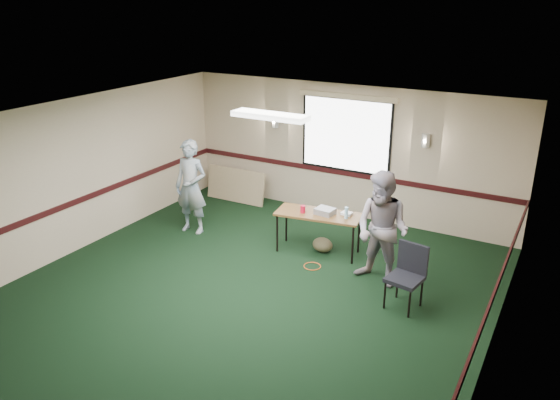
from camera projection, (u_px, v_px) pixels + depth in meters
The scene contains 13 objects.
ground at pixel (238, 301), 8.22m from camera, with size 8.00×8.00×0.00m, color black.
room_shell at pixel (303, 165), 9.38m from camera, with size 8.00×8.02×8.00m.
folding_table at pixel (318, 216), 9.54m from camera, with size 1.56×0.82×0.74m.
projector at pixel (325, 211), 9.47m from camera, with size 0.32×0.26×0.11m, color gray.
game_console at pixel (347, 213), 9.45m from camera, with size 0.18×0.14×0.05m, color silver.
red_cup at pixel (303, 209), 9.53m from camera, with size 0.09×0.09×0.13m, color red.
water_bottle at pixel (346, 213), 9.27m from camera, with size 0.06×0.06×0.21m, color #8EC8E8.
duffel_bag at pixel (323, 245), 9.74m from camera, with size 0.38×0.28×0.27m, color #4C432B.
cable_coil at pixel (312, 266), 9.25m from camera, with size 0.30×0.30×0.02m, color #D5541A.
folded_table at pixel (236, 185), 12.05m from camera, with size 1.42×0.06×0.73m, color #9C8760.
conference_chair at pixel (408, 271), 7.93m from camera, with size 0.54×0.55×0.95m.
person_left at pixel (191, 187), 10.32m from camera, with size 0.66×0.43×1.81m, color #3F618A.
person_right at pixel (382, 230), 8.42m from camera, with size 0.90×0.70×1.85m, color #7282B1.
Camera 1 is at (4.05, -5.91, 4.35)m, focal length 35.00 mm.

